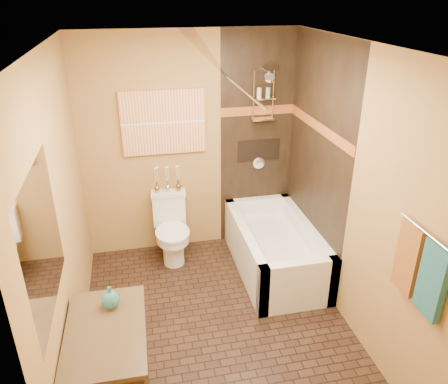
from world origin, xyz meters
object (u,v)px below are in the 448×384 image
object	(u,v)px
bathtub	(275,252)
toilet	(171,228)
sunset_painting	(163,122)
vanity	(110,372)

from	to	relation	value
bathtub	toilet	world-z (taller)	toilet
sunset_painting	bathtub	xyz separation A→B (m)	(1.08, -0.73, -1.33)
toilet	vanity	bearing A→B (deg)	-103.74
toilet	vanity	distance (m)	2.05
sunset_painting	toilet	bearing A→B (deg)	-90.00
toilet	sunset_painting	bearing A→B (deg)	94.58
bathtub	vanity	distance (m)	2.28
bathtub	vanity	xyz separation A→B (m)	(-1.72, -1.48, 0.17)
toilet	bathtub	bearing A→B (deg)	-18.80
sunset_painting	toilet	distance (m)	1.19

